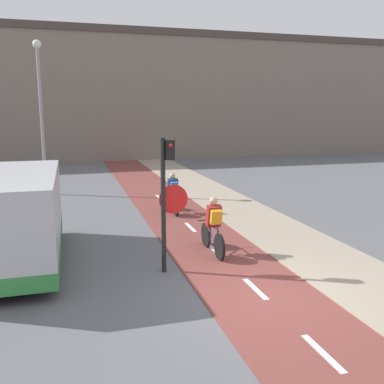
# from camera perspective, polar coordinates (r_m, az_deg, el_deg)

# --- Properties ---
(ground_plane) EXTENTS (120.00, 120.00, 0.00)m
(ground_plane) POSITION_cam_1_polar(r_m,az_deg,el_deg) (8.83, 9.80, -13.97)
(ground_plane) COLOR #5B5B60
(bike_lane) EXTENTS (2.46, 60.00, 0.02)m
(bike_lane) POSITION_cam_1_polar(r_m,az_deg,el_deg) (8.83, 9.79, -13.90)
(bike_lane) COLOR brown
(bike_lane) RESTS_ON ground_plane
(sidewalk_strip) EXTENTS (2.40, 60.00, 0.05)m
(sidewalk_strip) POSITION_cam_1_polar(r_m,az_deg,el_deg) (10.05, 22.64, -11.38)
(sidewalk_strip) COLOR gray
(sidewalk_strip) RESTS_ON ground_plane
(building_row_background) EXTENTS (60.00, 5.20, 9.63)m
(building_row_background) POSITION_cam_1_polar(r_m,az_deg,el_deg) (34.68, -10.27, 12.50)
(building_row_background) COLOR slate
(building_row_background) RESTS_ON ground_plane
(traffic_light_pole) EXTENTS (0.67, 0.26, 3.10)m
(traffic_light_pole) POSITION_cam_1_polar(r_m,az_deg,el_deg) (9.61, -3.37, 0.24)
(traffic_light_pole) COLOR black
(traffic_light_pole) RESTS_ON ground_plane
(street_lamp_far) EXTENTS (0.36, 0.36, 6.62)m
(street_lamp_far) POSITION_cam_1_polar(r_m,az_deg,el_deg) (19.94, -19.54, 11.28)
(street_lamp_far) COLOR gray
(street_lamp_far) RESTS_ON ground_plane
(cyclist_near) EXTENTS (0.46, 1.78, 1.51)m
(cyclist_near) POSITION_cam_1_polar(r_m,az_deg,el_deg) (11.09, 2.85, -4.71)
(cyclist_near) COLOR black
(cyclist_near) RESTS_ON ground_plane
(cyclist_far) EXTENTS (0.46, 1.73, 1.48)m
(cyclist_far) POSITION_cam_1_polar(r_m,az_deg,el_deg) (15.48, -2.61, -0.29)
(cyclist_far) COLOR black
(cyclist_far) RESTS_ON ground_plane
(van) EXTENTS (1.99, 5.14, 2.23)m
(van) POSITION_cam_1_polar(r_m,az_deg,el_deg) (11.12, -22.43, -3.43)
(van) COLOR #B7B7BC
(van) RESTS_ON ground_plane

